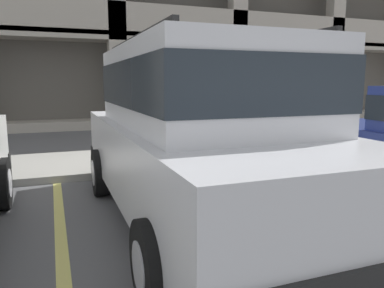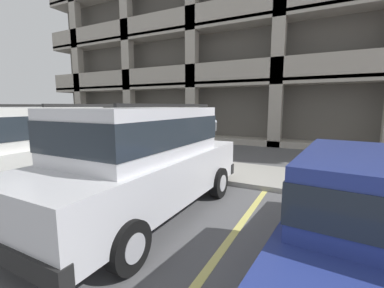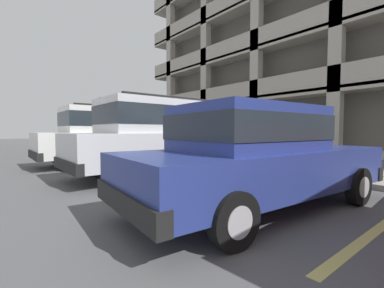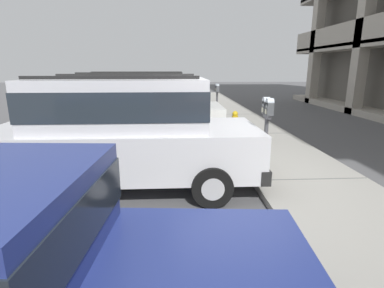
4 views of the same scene
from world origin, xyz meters
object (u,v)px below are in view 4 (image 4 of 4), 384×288
at_px(fire_hydrant, 235,122).
at_px(parking_meter_near, 267,120).
at_px(silver_suv, 124,129).
at_px(parking_meter_far, 217,93).
at_px(red_sedan, 136,107).

bearing_deg(fire_hydrant, parking_meter_near, -3.99).
distance_m(silver_suv, fire_hydrant, 4.94).
bearing_deg(fire_hydrant, silver_suv, -34.78).
relative_size(parking_meter_far, fire_hydrant, 2.04).
bearing_deg(parking_meter_far, red_sedan, -40.45).
xyz_separation_m(parking_meter_far, fire_hydrant, (2.20, 0.28, -0.72)).
bearing_deg(silver_suv, red_sedan, -176.76).
bearing_deg(red_sedan, silver_suv, 3.68).
relative_size(red_sedan, fire_hydrant, 6.85).
distance_m(red_sedan, parking_meter_near, 4.25).
height_order(parking_meter_near, fire_hydrant, parking_meter_near).
bearing_deg(silver_suv, parking_meter_far, 157.97).
bearing_deg(parking_meter_near, fire_hydrant, 176.01).
xyz_separation_m(silver_suv, fire_hydrant, (-4.02, 2.79, -0.62)).
xyz_separation_m(red_sedan, fire_hydrant, (-0.96, 2.97, -0.62)).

